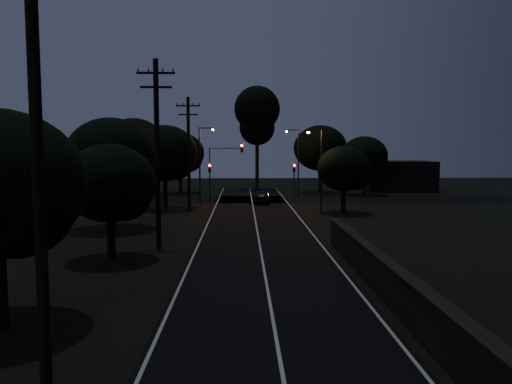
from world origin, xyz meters
name	(u,v)px	position (x,y,z in m)	size (l,w,h in m)	color
ground	(278,350)	(0.00, 0.00, 0.00)	(160.00, 160.00, 0.00)	black
road_surface	(254,212)	(0.00, 31.12, 0.01)	(60.00, 70.00, 0.03)	black
retaining_wall	(488,297)	(7.74, 3.00, 0.62)	(6.93, 26.00, 1.60)	black
utility_pole_near	(37,137)	(-6.00, -2.00, 6.25)	(2.20, 0.30, 12.00)	black
utility_pole_mid	(157,151)	(-6.00, 15.00, 5.74)	(2.20, 0.30, 11.00)	black
utility_pole_far	(189,152)	(-6.00, 32.00, 5.48)	(2.20, 0.30, 10.50)	black
tree_left_a	(0,188)	(-8.80, 1.88, 4.68)	(5.72, 5.72, 7.24)	black
tree_left_b	(112,185)	(-7.83, 11.90, 3.98)	(4.83, 4.83, 6.14)	black
tree_left_c	(114,157)	(-10.27, 21.87, 5.22)	(6.39, 6.39, 8.07)	black
tree_left_d	(167,155)	(-8.28, 33.87, 5.21)	(6.34, 6.34, 8.05)	black
tree_far_nw	(182,154)	(-8.78, 49.88, 5.02)	(6.13, 6.13, 7.76)	black
tree_far_w	(136,146)	(-13.74, 45.85, 6.09)	(7.35, 7.35, 9.37)	black
tree_far_ne	(322,149)	(9.24, 49.86, 5.64)	(6.89, 6.89, 8.71)	black
tree_far_e	(366,157)	(14.20, 46.88, 4.69)	(5.71, 5.71, 7.24)	black
tree_right_a	(346,170)	(8.17, 29.90, 3.92)	(4.76, 4.76, 6.05)	black
tall_pine	(257,115)	(1.00, 55.00, 10.29)	(6.28, 6.28, 14.28)	black
building_left	(99,175)	(-20.00, 52.00, 2.20)	(10.00, 8.00, 4.40)	black
building_right	(397,176)	(20.00, 53.00, 2.00)	(9.00, 7.00, 4.00)	black
signal_left	(210,176)	(-4.60, 39.99, 2.84)	(0.28, 0.35, 4.10)	black
signal_right	(294,175)	(4.60, 39.99, 2.84)	(0.28, 0.35, 4.10)	black
signal_mast	(225,162)	(-2.91, 39.99, 4.34)	(3.70, 0.35, 6.25)	black
streetlight_a	(202,160)	(-5.31, 38.00, 4.64)	(1.66, 0.26, 8.00)	black
streetlight_b	(297,158)	(5.31, 44.00, 4.64)	(1.66, 0.26, 8.00)	black
streetlight_c	(320,165)	(5.83, 30.00, 4.35)	(1.46, 0.26, 7.50)	black
car	(262,197)	(1.03, 38.17, 0.69)	(1.62, 4.04, 1.37)	black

